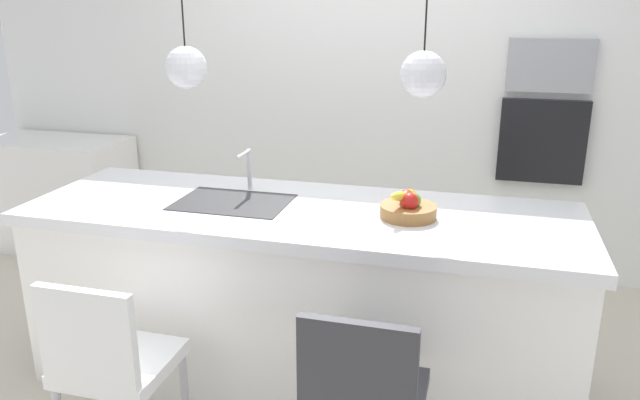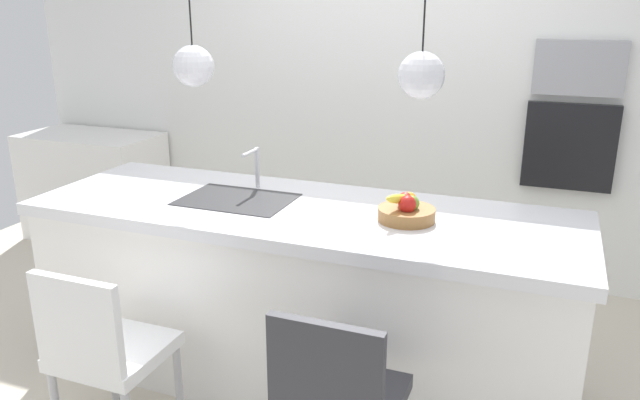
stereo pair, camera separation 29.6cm
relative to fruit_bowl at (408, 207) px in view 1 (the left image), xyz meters
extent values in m
plane|color=beige|center=(-0.52, 0.00, -0.99)|extent=(6.60, 6.60, 0.00)
cube|color=white|center=(-0.52, 1.65, 0.31)|extent=(6.00, 0.10, 2.60)
cube|color=white|center=(-0.52, 0.00, -0.55)|extent=(2.65, 0.84, 0.88)
cube|color=white|center=(-0.52, 0.00, -0.08)|extent=(2.71, 0.90, 0.06)
cube|color=#2D2D30|center=(-0.88, 0.00, -0.06)|extent=(0.56, 0.40, 0.02)
cylinder|color=silver|center=(-0.88, 0.24, 0.06)|extent=(0.02, 0.02, 0.22)
cylinder|color=silver|center=(-0.88, 0.16, 0.16)|extent=(0.02, 0.16, 0.02)
cylinder|color=#9E6B38|center=(0.00, 0.00, -0.02)|extent=(0.26, 0.26, 0.06)
sphere|color=olive|center=(0.02, 0.00, 0.04)|extent=(0.07, 0.07, 0.07)
sphere|color=red|center=(0.01, -0.03, 0.04)|extent=(0.08, 0.08, 0.08)
sphere|color=#B22D1E|center=(-0.01, 0.02, 0.04)|extent=(0.08, 0.08, 0.08)
sphere|color=orange|center=(0.00, 0.04, 0.04)|extent=(0.08, 0.08, 0.08)
ellipsoid|color=yellow|center=(-0.03, -0.03, 0.06)|extent=(0.11, 0.19, 0.08)
cube|color=white|center=(-2.92, 1.28, -0.55)|extent=(1.10, 0.60, 0.88)
cube|color=#9E9EA3|center=(0.70, 1.58, 0.52)|extent=(0.54, 0.08, 0.34)
cube|color=black|center=(0.70, 1.58, 0.02)|extent=(0.56, 0.08, 0.56)
cube|color=white|center=(-1.09, -0.76, -0.54)|extent=(0.44, 0.43, 0.06)
cube|color=white|center=(-1.09, -0.95, -0.31)|extent=(0.41, 0.04, 0.40)
cylinder|color=#B2B2B7|center=(-0.90, -0.58, -0.78)|extent=(0.04, 0.04, 0.42)
cylinder|color=#B2B2B7|center=(-1.28, -0.58, -0.78)|extent=(0.04, 0.04, 0.42)
cube|color=#333338|center=(-0.04, -0.76, -0.52)|extent=(0.44, 0.43, 0.06)
cube|color=#333338|center=(-0.04, -0.96, -0.29)|extent=(0.41, 0.04, 0.39)
sphere|color=silver|center=(-1.09, 0.00, 0.61)|extent=(0.20, 0.20, 0.20)
sphere|color=silver|center=(0.04, 0.00, 0.61)|extent=(0.20, 0.20, 0.20)
camera|label=1|loc=(0.31, -2.73, 0.90)|focal=34.63mm
camera|label=2|loc=(0.59, -2.64, 0.90)|focal=34.63mm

